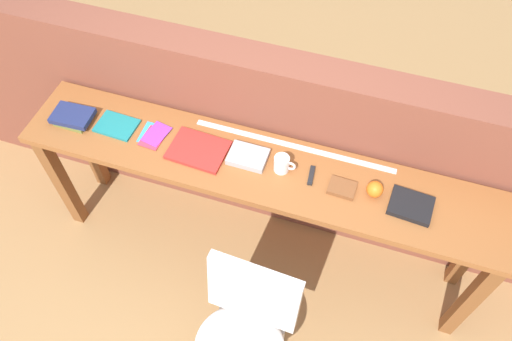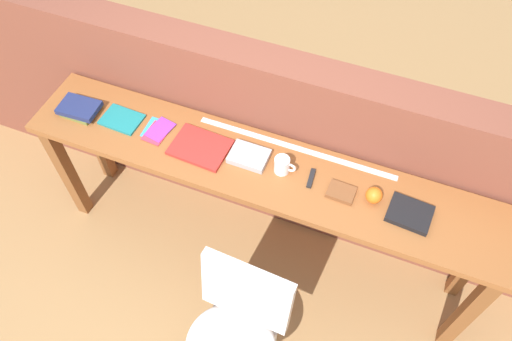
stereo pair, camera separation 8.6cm
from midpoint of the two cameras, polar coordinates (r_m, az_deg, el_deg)
name	(u,v)px [view 1 (the left image)]	position (r m, az deg, el deg)	size (l,w,h in m)	color
ground_plane	(243,289)	(3.12, -2.28, -13.35)	(40.00, 40.00, 0.00)	#9E7547
brick_wall_back	(277,145)	(2.88, 1.55, 2.92)	(6.00, 0.20, 1.27)	brown
sideboard	(259,181)	(2.60, -0.61, -1.23)	(2.50, 0.44, 0.88)	brown
chair_white_moulded	(244,329)	(2.48, -2.37, -17.68)	(0.46, 0.47, 0.89)	silver
book_stack_leftmost	(73,116)	(2.84, -20.97, 5.77)	(0.22, 0.17, 0.05)	olive
magazine_cycling	(117,126)	(2.75, -16.50, 4.92)	(0.21, 0.15, 0.01)	#19757A
pamphlet_pile_colourful	(154,135)	(2.66, -12.50, 3.95)	(0.15, 0.18, 0.01)	#3399D8
book_open_centre	(198,150)	(2.55, -7.58, 2.32)	(0.29, 0.21, 0.02)	red
book_grey_hardcover	(248,157)	(2.50, -1.92, 1.58)	(0.19, 0.14, 0.03)	#9E9EA3
mug	(282,164)	(2.43, 2.00, 0.73)	(0.11, 0.08, 0.09)	white
multitool_folded	(311,175)	(2.45, 5.33, -0.59)	(0.02, 0.11, 0.02)	black
leather_journal_brown	(342,188)	(2.42, 8.80, -2.01)	(0.13, 0.10, 0.02)	brown
sports_ball_small	(375,189)	(2.41, 12.43, -2.12)	(0.08, 0.08, 0.08)	orange
book_repair_rightmost	(411,206)	(2.43, 16.32, -3.90)	(0.20, 0.16, 0.03)	black
ruler_metal_back_edge	(293,146)	(2.56, 3.34, 2.80)	(1.06, 0.03, 0.00)	silver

